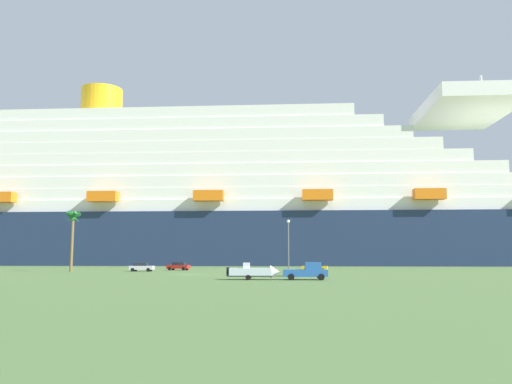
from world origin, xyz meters
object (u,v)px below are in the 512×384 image
object	(u,v)px
pickup_truck	(307,271)
palm_tree	(73,223)
street_lamp	(288,239)
parked_car_silver_sedan	(142,267)
small_boat_on_trailer	(256,272)
parked_car_red_hatchback	(179,266)
parked_car_yellow_taxi	(315,267)
cruise_ship	(214,204)

from	to	relation	value
pickup_truck	palm_tree	xyz separation A→B (m)	(-44.21, 21.92, 7.80)
street_lamp	parked_car_silver_sedan	distance (m)	29.10
small_boat_on_trailer	pickup_truck	bearing A→B (deg)	6.80
pickup_truck	street_lamp	world-z (taller)	street_lamp
palm_tree	parked_car_red_hatchback	world-z (taller)	palm_tree
pickup_truck	parked_car_red_hatchback	size ratio (longest dim) A/B	1.26
parked_car_red_hatchback	parked_car_silver_sedan	bearing A→B (deg)	-121.32
street_lamp	parked_car_yellow_taxi	size ratio (longest dim) A/B	1.88
palm_tree	cruise_ship	bearing A→B (deg)	80.02
parked_car_yellow_taxi	parked_car_silver_sedan	bearing A→B (deg)	-174.19
small_boat_on_trailer	parked_car_yellow_taxi	bearing A→B (deg)	78.53
parked_car_yellow_taxi	street_lamp	bearing A→B (deg)	-113.03
small_boat_on_trailer	palm_tree	size ratio (longest dim) A/B	0.68
small_boat_on_trailer	palm_tree	bearing A→B (deg)	148.99
small_boat_on_trailer	parked_car_silver_sedan	xyz separation A→B (m)	(-25.88, 26.80, -0.13)
cruise_ship	street_lamp	bearing A→B (deg)	-66.00
pickup_truck	palm_tree	distance (m)	49.96
pickup_truck	palm_tree	size ratio (longest dim) A/B	0.52
cruise_ship	palm_tree	size ratio (longest dim) A/B	26.52
small_boat_on_trailer	street_lamp	world-z (taller)	street_lamp
small_boat_on_trailer	parked_car_silver_sedan	size ratio (longest dim) A/B	1.64
parked_car_yellow_taxi	small_boat_on_trailer	bearing A→B (deg)	-101.47
pickup_truck	street_lamp	bearing A→B (deg)	102.06
pickup_truck	small_boat_on_trailer	distance (m)	6.51
pickup_truck	parked_car_red_hatchback	xyz separation A→B (m)	(-27.65, 33.75, -0.21)
parked_car_silver_sedan	cruise_ship	bearing A→B (deg)	90.76
small_boat_on_trailer	street_lamp	xyz separation A→B (m)	(2.18, 20.84, 4.77)
cruise_ship	street_lamp	size ratio (longest dim) A/B	32.99
palm_tree	street_lamp	world-z (taller)	palm_tree
cruise_ship	street_lamp	xyz separation A→B (m)	(28.84, -64.79, -12.39)
cruise_ship	parked_car_yellow_taxi	xyz separation A→B (m)	(32.76, -55.58, -17.29)
parked_car_silver_sedan	parked_car_yellow_taxi	xyz separation A→B (m)	(31.98, 3.25, 0.00)
palm_tree	parked_car_yellow_taxi	xyz separation A→B (m)	(43.84, 7.36, -8.01)
pickup_truck	parked_car_yellow_taxi	xyz separation A→B (m)	(-0.37, 29.28, -0.21)
parked_car_red_hatchback	parked_car_yellow_taxi	size ratio (longest dim) A/B	0.97
pickup_truck	street_lamp	distance (m)	21.05
pickup_truck	palm_tree	bearing A→B (deg)	153.63
street_lamp	cruise_ship	bearing A→B (deg)	114.00
palm_tree	parked_car_red_hatchback	distance (m)	21.87
cruise_ship	parked_car_silver_sedan	size ratio (longest dim) A/B	64.33
cruise_ship	palm_tree	distance (m)	64.58
pickup_truck	parked_car_red_hatchback	distance (m)	43.63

